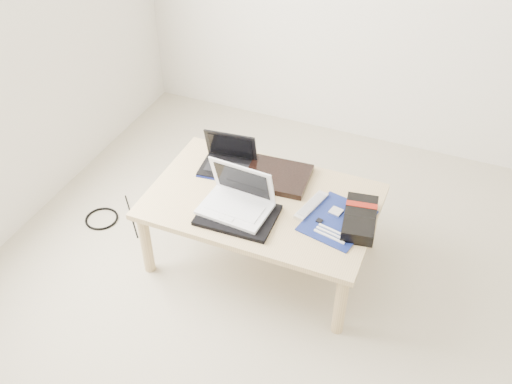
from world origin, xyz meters
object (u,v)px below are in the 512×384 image
at_px(white_laptop, 237,199).
at_px(gpu_box, 360,219).
at_px(coffee_table, 262,207).
at_px(netbook, 228,161).

xyz_separation_m(white_laptop, gpu_box, (0.56, 0.12, -0.04)).
xyz_separation_m(coffee_table, white_laptop, (-0.08, -0.11, 0.11)).
bearing_deg(white_laptop, coffee_table, 55.75).
height_order(coffee_table, gpu_box, gpu_box).
height_order(coffee_table, white_laptop, white_laptop).
relative_size(coffee_table, gpu_box, 3.57).
bearing_deg(gpu_box, coffee_table, -178.81).
distance_m(netbook, white_laptop, 0.33).
height_order(netbook, white_laptop, white_laptop).
distance_m(netbook, gpu_box, 0.75).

